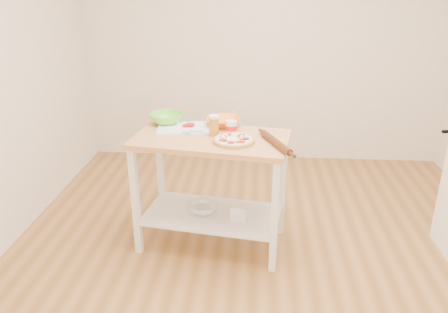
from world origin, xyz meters
TOP-DOWN VIEW (x-y plane):
  - room_shell at (0.00, 0.00)m, footprint 4.04×4.54m
  - prep_island at (-0.40, 0.39)m, footprint 1.21×0.78m
  - pizza at (-0.23, 0.29)m, footprint 0.30×0.30m
  - cutting_board at (-0.64, 0.57)m, footprint 0.43×0.34m
  - spatula at (-0.55, 0.44)m, footprint 0.15×0.05m
  - knife at (-0.77, 0.66)m, footprint 0.26×0.09m
  - orange_bowl at (-0.33, 0.65)m, footprint 0.29×0.29m
  - green_bowl at (-0.79, 0.68)m, footprint 0.30×0.30m
  - beer_pint at (-0.39, 0.42)m, footprint 0.08×0.08m
  - yogurt_tub at (-0.26, 0.46)m, footprint 0.09×0.09m
  - rolling_pin at (0.06, 0.23)m, footprint 0.21×0.41m
  - shelf_glass_bowl at (-0.48, 0.40)m, footprint 0.24×0.24m
  - shelf_bin at (-0.19, 0.33)m, footprint 0.13×0.13m

SIDE VIEW (x-z plane):
  - shelf_glass_bowl at x=-0.48m, z-range 0.26..0.33m
  - shelf_bin at x=-0.19m, z-range 0.26..0.38m
  - prep_island at x=-0.40m, z-range 0.20..1.10m
  - cutting_board at x=-0.64m, z-range 0.89..0.93m
  - pizza at x=-0.23m, z-range 0.89..0.94m
  - spatula at x=-0.55m, z-range 0.91..0.92m
  - knife at x=-0.77m, z-range 0.91..0.92m
  - rolling_pin at x=0.06m, z-range 0.90..0.95m
  - orange_bowl at x=-0.33m, z-range 0.90..0.97m
  - green_bowl at x=-0.79m, z-range 0.90..0.98m
  - yogurt_tub at x=-0.26m, z-range 0.86..1.04m
  - beer_pint at x=-0.39m, z-range 0.90..1.05m
  - room_shell at x=0.00m, z-range -0.02..2.72m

